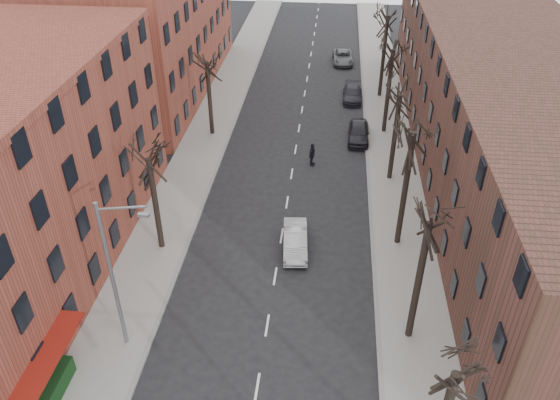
# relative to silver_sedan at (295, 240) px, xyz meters

# --- Properties ---
(sidewalk_left) EXTENTS (4.00, 90.00, 0.15)m
(sidewalk_left) POSITION_rel_silver_sedan_xyz_m (-9.00, 16.28, -0.63)
(sidewalk_left) COLOR gray
(sidewalk_left) RESTS_ON ground
(sidewalk_right) EXTENTS (4.00, 90.00, 0.15)m
(sidewalk_right) POSITION_rel_silver_sedan_xyz_m (7.00, 16.28, -0.63)
(sidewalk_right) COLOR gray
(sidewalk_right) RESTS_ON ground
(building_left_far) EXTENTS (12.00, 28.00, 14.00)m
(building_left_far) POSITION_rel_silver_sedan_xyz_m (-17.00, 25.28, 6.29)
(building_left_far) COLOR brown
(building_left_far) RESTS_ON ground
(building_right) EXTENTS (12.00, 50.00, 10.00)m
(building_right) POSITION_rel_silver_sedan_xyz_m (15.00, 11.28, 4.29)
(building_right) COLOR #4C2A23
(building_right) RESTS_ON ground
(tree_right_b) EXTENTS (5.20, 5.20, 10.80)m
(tree_right_b) POSITION_rel_silver_sedan_xyz_m (6.60, -6.72, -0.71)
(tree_right_b) COLOR black
(tree_right_b) RESTS_ON ground
(tree_right_c) EXTENTS (5.20, 5.20, 11.60)m
(tree_right_c) POSITION_rel_silver_sedan_xyz_m (6.60, 1.28, -0.71)
(tree_right_c) COLOR black
(tree_right_c) RESTS_ON ground
(tree_right_d) EXTENTS (5.20, 5.20, 10.00)m
(tree_right_d) POSITION_rel_silver_sedan_xyz_m (6.60, 9.28, -0.71)
(tree_right_d) COLOR black
(tree_right_d) RESTS_ON ground
(tree_right_e) EXTENTS (5.20, 5.20, 10.80)m
(tree_right_e) POSITION_rel_silver_sedan_xyz_m (6.60, 17.28, -0.71)
(tree_right_e) COLOR black
(tree_right_e) RESTS_ON ground
(tree_right_f) EXTENTS (5.20, 5.20, 11.60)m
(tree_right_f) POSITION_rel_silver_sedan_xyz_m (6.60, 25.28, -0.71)
(tree_right_f) COLOR black
(tree_right_f) RESTS_ON ground
(tree_left_a) EXTENTS (5.20, 5.20, 9.50)m
(tree_left_a) POSITION_rel_silver_sedan_xyz_m (-8.60, -0.72, -0.71)
(tree_left_a) COLOR black
(tree_left_a) RESTS_ON ground
(tree_left_b) EXTENTS (5.20, 5.20, 9.50)m
(tree_left_b) POSITION_rel_silver_sedan_xyz_m (-8.60, 15.28, -0.71)
(tree_left_b) COLOR black
(tree_left_b) RESTS_ON ground
(streetlight) EXTENTS (2.45, 0.22, 9.03)m
(streetlight) POSITION_rel_silver_sedan_xyz_m (-8.03, -8.72, 4.31)
(streetlight) COLOR slate
(streetlight) RESTS_ON ground
(silver_sedan) EXTENTS (1.87, 4.40, 1.41)m
(silver_sedan) POSITION_rel_silver_sedan_xyz_m (0.00, 0.00, 0.00)
(silver_sedan) COLOR #AAACB1
(silver_sedan) RESTS_ON ground
(parked_car_near) EXTENTS (1.93, 4.52, 1.52)m
(parked_car_near) POSITION_rel_silver_sedan_xyz_m (4.30, 15.50, 0.06)
(parked_car_near) COLOR black
(parked_car_near) RESTS_ON ground
(parked_car_mid) EXTENTS (1.82, 4.46, 1.29)m
(parked_car_mid) POSITION_rel_silver_sedan_xyz_m (3.80, 24.16, -0.06)
(parked_car_mid) COLOR #23222A
(parked_car_mid) RESTS_ON ground
(parked_car_far) EXTENTS (2.47, 4.92, 1.34)m
(parked_car_far) POSITION_rel_silver_sedan_xyz_m (2.80, 34.66, -0.04)
(parked_car_far) COLOR #53565A
(parked_car_far) RESTS_ON ground
(pedestrian_crossing) EXTENTS (0.80, 1.22, 1.93)m
(pedestrian_crossing) POSITION_rel_silver_sedan_xyz_m (0.50, 10.82, 0.26)
(pedestrian_crossing) COLOR black
(pedestrian_crossing) RESTS_ON ground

